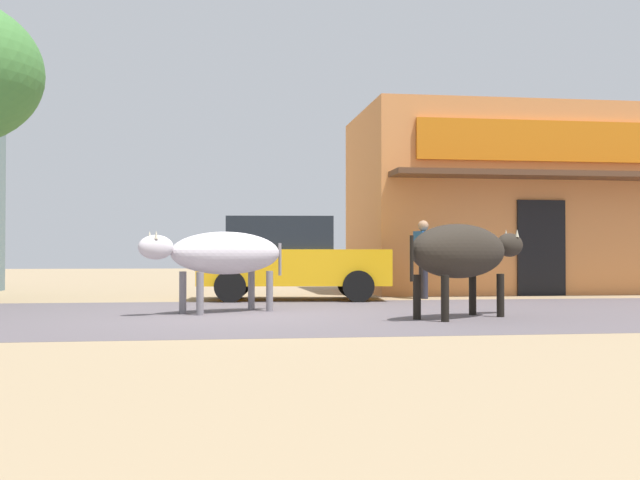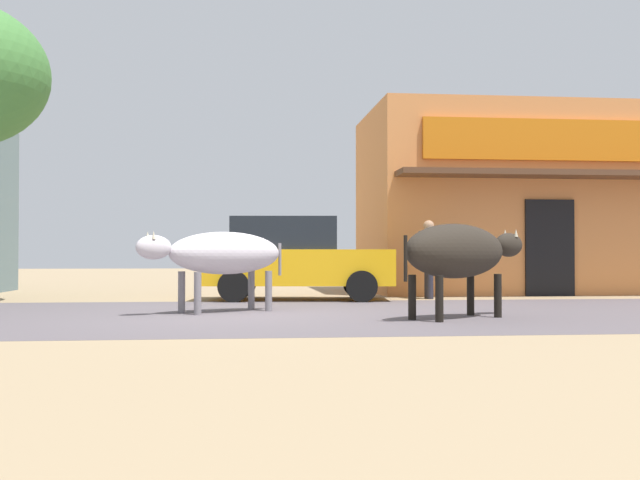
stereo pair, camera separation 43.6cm
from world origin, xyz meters
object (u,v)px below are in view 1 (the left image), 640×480
Objects in this scene: parked_hatchback_car at (290,258)px; pedestrian_by_shop at (423,253)px; cow_near_brown at (223,254)px; cow_far_dark at (462,252)px.

parked_hatchback_car is 2.42× the size of pedestrian_by_shop.
pedestrian_by_shop is at bearing 38.70° from cow_near_brown.
cow_near_brown is at bearing 154.92° from cow_far_dark.
parked_hatchback_car reaches higher than pedestrian_by_shop.
pedestrian_by_shop is at bearing 80.68° from cow_far_dark.
cow_near_brown is 3.68m from cow_far_dark.
cow_near_brown is 5.30m from pedestrian_by_shop.
pedestrian_by_shop reaches higher than cow_near_brown.
cow_far_dark is 1.44× the size of pedestrian_by_shop.
cow_far_dark is 4.94m from pedestrian_by_shop.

